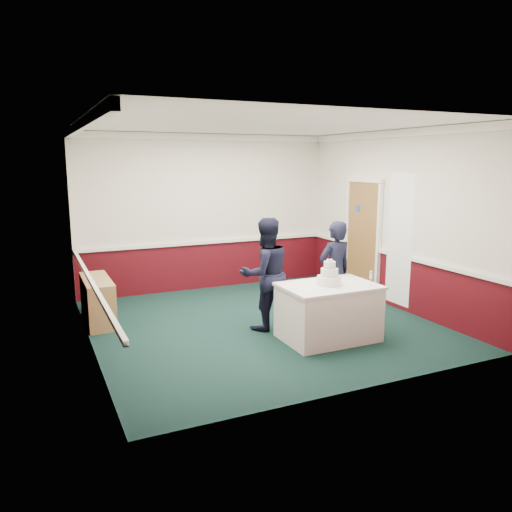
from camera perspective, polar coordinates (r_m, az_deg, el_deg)
name	(u,v)px	position (r m, az deg, el deg)	size (l,w,h in m)	color
ground	(261,324)	(7.80, 0.60, -7.76)	(5.00, 5.00, 0.00)	#132F2A
room_shell	(250,194)	(8.00, -0.74, 7.09)	(5.00, 5.00, 3.00)	silver
sideboard	(98,300)	(8.16, -17.63, -4.87)	(0.41, 1.20, 0.70)	#A78751
cake_table	(328,311)	(7.13, 8.27, -6.30)	(1.32, 0.92, 0.79)	white
wedding_cake	(329,277)	(7.00, 8.38, -2.39)	(0.35, 0.35, 0.36)	white
cake_knife	(335,288)	(6.85, 9.05, -3.63)	(0.01, 0.22, 0.01)	silver
champagne_flute	(371,276)	(7.06, 13.03, -2.22)	(0.05, 0.05, 0.21)	silver
person_man	(265,274)	(7.38, 1.08, -2.07)	(0.82, 0.64, 1.68)	black
person_woman	(335,273)	(7.75, 8.99, -1.89)	(0.58, 0.38, 1.60)	black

